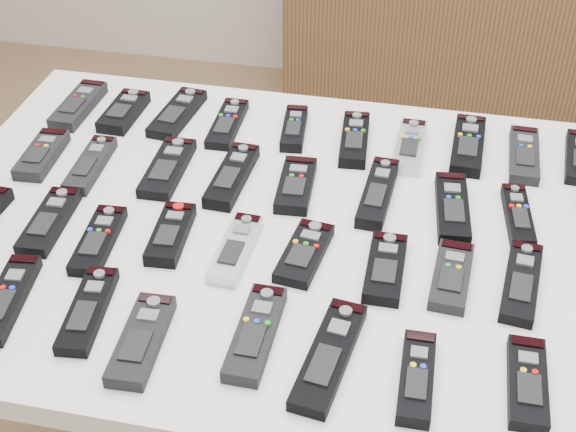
% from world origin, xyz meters
% --- Properties ---
extents(table, '(1.25, 0.88, 0.78)m').
position_xyz_m(table, '(0.04, -0.01, 0.72)').
color(table, white).
rests_on(table, ground).
extents(sideboard, '(1.69, 0.47, 0.83)m').
position_xyz_m(sideboard, '(0.51, 1.78, 0.42)').
color(sideboard, '#46321C').
rests_on(sideboard, ground).
extents(remote_0, '(0.06, 0.17, 0.02)m').
position_xyz_m(remote_0, '(-0.46, 0.27, 0.79)').
color(remote_0, black).
rests_on(remote_0, table).
extents(remote_1, '(0.06, 0.15, 0.02)m').
position_xyz_m(remote_1, '(-0.36, 0.26, 0.79)').
color(remote_1, black).
rests_on(remote_1, table).
extents(remote_2, '(0.07, 0.18, 0.02)m').
position_xyz_m(remote_2, '(-0.25, 0.28, 0.79)').
color(remote_2, black).
rests_on(remote_2, table).
extents(remote_3, '(0.05, 0.17, 0.02)m').
position_xyz_m(remote_3, '(-0.15, 0.27, 0.79)').
color(remote_3, black).
rests_on(remote_3, table).
extents(remote_4, '(0.06, 0.15, 0.02)m').
position_xyz_m(remote_4, '(-0.01, 0.27, 0.79)').
color(remote_4, black).
rests_on(remote_4, table).
extents(remote_5, '(0.06, 0.17, 0.02)m').
position_xyz_m(remote_5, '(0.11, 0.26, 0.79)').
color(remote_5, black).
rests_on(remote_5, table).
extents(remote_6, '(0.05, 0.17, 0.02)m').
position_xyz_m(remote_6, '(0.22, 0.25, 0.79)').
color(remote_6, '#B7B7BC').
rests_on(remote_6, table).
extents(remote_7, '(0.06, 0.19, 0.02)m').
position_xyz_m(remote_7, '(0.32, 0.28, 0.79)').
color(remote_7, black).
rests_on(remote_7, table).
extents(remote_8, '(0.06, 0.17, 0.02)m').
position_xyz_m(remote_8, '(0.43, 0.27, 0.79)').
color(remote_8, black).
rests_on(remote_8, table).
extents(remote_10, '(0.06, 0.15, 0.02)m').
position_xyz_m(remote_10, '(-0.45, 0.08, 0.79)').
color(remote_10, black).
rests_on(remote_10, table).
extents(remote_11, '(0.05, 0.17, 0.02)m').
position_xyz_m(remote_11, '(-0.35, 0.07, 0.79)').
color(remote_11, black).
rests_on(remote_11, table).
extents(remote_12, '(0.06, 0.18, 0.02)m').
position_xyz_m(remote_12, '(-0.21, 0.09, 0.79)').
color(remote_12, black).
rests_on(remote_12, table).
extents(remote_13, '(0.06, 0.19, 0.02)m').
position_xyz_m(remote_13, '(-0.09, 0.09, 0.79)').
color(remote_13, black).
rests_on(remote_13, table).
extents(remote_14, '(0.07, 0.16, 0.02)m').
position_xyz_m(remote_14, '(0.03, 0.09, 0.79)').
color(remote_14, black).
rests_on(remote_14, table).
extents(remote_15, '(0.06, 0.19, 0.02)m').
position_xyz_m(remote_15, '(0.17, 0.09, 0.79)').
color(remote_15, black).
rests_on(remote_15, table).
extents(remote_16, '(0.07, 0.18, 0.02)m').
position_xyz_m(remote_16, '(0.30, 0.07, 0.79)').
color(remote_16, black).
rests_on(remote_16, table).
extents(remote_17, '(0.06, 0.16, 0.02)m').
position_xyz_m(remote_17, '(0.41, 0.08, 0.79)').
color(remote_17, black).
rests_on(remote_17, table).
extents(remote_20, '(0.06, 0.17, 0.02)m').
position_xyz_m(remote_20, '(-0.35, -0.10, 0.79)').
color(remote_20, black).
rests_on(remote_20, table).
extents(remote_21, '(0.06, 0.17, 0.02)m').
position_xyz_m(remote_21, '(-0.25, -0.13, 0.79)').
color(remote_21, black).
rests_on(remote_21, table).
extents(remote_22, '(0.06, 0.15, 0.02)m').
position_xyz_m(remote_22, '(-0.14, -0.09, 0.79)').
color(remote_22, black).
rests_on(remote_22, table).
extents(remote_23, '(0.05, 0.16, 0.02)m').
position_xyz_m(remote_23, '(-0.03, -0.10, 0.79)').
color(remote_23, '#B7B7BC').
rests_on(remote_23, table).
extents(remote_24, '(0.08, 0.15, 0.02)m').
position_xyz_m(remote_24, '(0.08, -0.09, 0.79)').
color(remote_24, black).
rests_on(remote_24, table).
extents(remote_25, '(0.06, 0.15, 0.02)m').
position_xyz_m(remote_25, '(0.21, -0.10, 0.79)').
color(remote_25, black).
rests_on(remote_25, table).
extents(remote_26, '(0.06, 0.15, 0.02)m').
position_xyz_m(remote_26, '(0.31, -0.10, 0.79)').
color(remote_26, black).
rests_on(remote_26, table).
extents(remote_27, '(0.07, 0.18, 0.02)m').
position_xyz_m(remote_27, '(0.42, -0.09, 0.79)').
color(remote_27, black).
rests_on(remote_27, table).
extents(remote_30, '(0.07, 0.18, 0.02)m').
position_xyz_m(remote_30, '(-0.33, -0.29, 0.79)').
color(remote_30, black).
rests_on(remote_30, table).
extents(remote_31, '(0.07, 0.17, 0.02)m').
position_xyz_m(remote_31, '(-0.21, -0.28, 0.79)').
color(remote_31, black).
rests_on(remote_31, table).
extents(remote_32, '(0.06, 0.17, 0.02)m').
position_xyz_m(remote_32, '(-0.11, -0.32, 0.79)').
color(remote_32, black).
rests_on(remote_32, table).
extents(remote_33, '(0.05, 0.18, 0.02)m').
position_xyz_m(remote_33, '(0.04, -0.28, 0.79)').
color(remote_33, black).
rests_on(remote_33, table).
extents(remote_34, '(0.08, 0.21, 0.02)m').
position_xyz_m(remote_34, '(0.15, -0.30, 0.79)').
color(remote_34, black).
rests_on(remote_34, table).
extents(remote_35, '(0.05, 0.15, 0.02)m').
position_xyz_m(remote_35, '(0.27, -0.31, 0.79)').
color(remote_35, black).
rests_on(remote_35, table).
extents(remote_36, '(0.05, 0.15, 0.02)m').
position_xyz_m(remote_36, '(0.42, -0.29, 0.79)').
color(remote_36, black).
rests_on(remote_36, table).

